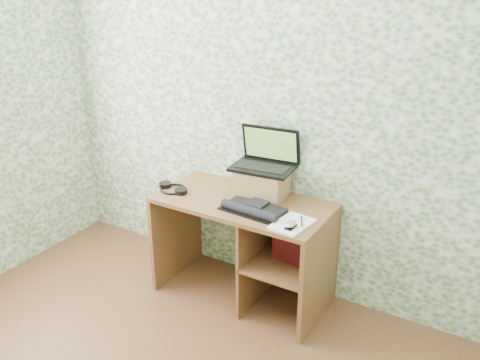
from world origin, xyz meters
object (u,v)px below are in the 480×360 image
Objects in this scene: desk at (255,237)px; keyboard at (254,209)px; laptop at (266,158)px; notepad at (292,224)px; riser at (262,182)px.

keyboard reaches higher than desk.
desk is at bearing -92.62° from laptop.
desk is 0.49m from notepad.
desk is 4.30× the size of notepad.
notepad is at bearing -48.03° from laptop.
keyboard is (0.07, -0.14, 0.29)m from desk.
riser is 0.48m from notepad.
riser is (-0.01, 0.12, 0.37)m from desk.
laptop is 1.58× the size of notepad.
laptop reaches higher than desk.
riser is 0.74× the size of laptop.
keyboard reaches higher than notepad.
desk is 2.72× the size of laptop.
riser is 1.17× the size of notepad.
laptop reaches higher than keyboard.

